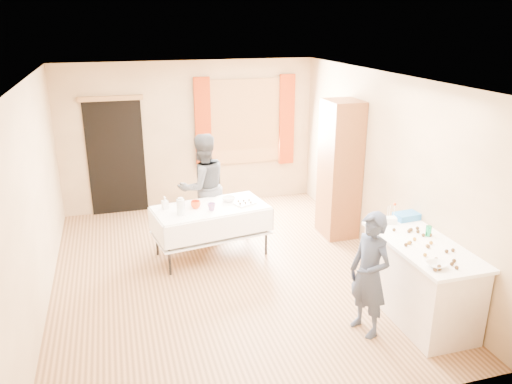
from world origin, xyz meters
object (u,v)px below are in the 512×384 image
object	(u,v)px
party_table	(211,227)
cabinet	(340,170)
woman	(203,187)
chair	(213,212)
counter	(419,280)
girl	(370,274)

from	to	relation	value
party_table	cabinet	bearing A→B (deg)	-3.81
cabinet	woman	xyz separation A→B (m)	(-2.06, 0.47, -0.24)
cabinet	chair	distance (m)	2.14
chair	woman	world-z (taller)	woman
chair	counter	bearing A→B (deg)	-73.34
woman	girl	bearing A→B (deg)	96.19
woman	chair	bearing A→B (deg)	-142.30
counter	party_table	distance (m)	2.95
counter	woman	size ratio (longest dim) A/B	0.92
chair	woman	xyz separation A→B (m)	(-0.21, -0.29, 0.55)
cabinet	counter	size ratio (longest dim) A/B	1.40
party_table	girl	size ratio (longest dim) A/B	1.22
party_table	chair	distance (m)	0.99
party_table	woman	size ratio (longest dim) A/B	1.03
cabinet	party_table	bearing A→B (deg)	-174.61
counter	cabinet	bearing A→B (deg)	87.61
girl	counter	bearing A→B (deg)	82.45
counter	party_table	xyz separation A→B (m)	(-1.97, 2.20, -0.01)
cabinet	counter	xyz separation A→B (m)	(-0.10, -2.39, -0.61)
cabinet	chair	world-z (taller)	cabinet
counter	chair	bearing A→B (deg)	119.02
counter	girl	distance (m)	0.77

